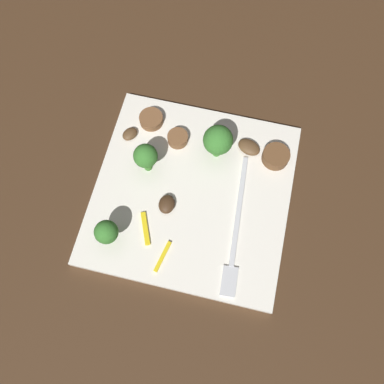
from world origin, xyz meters
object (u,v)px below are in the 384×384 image
Objects in this scene: broccoli_floret_1 at (107,232)px; pepper_strip_0 at (163,257)px; fork at (235,234)px; broccoli_floret_2 at (146,157)px; sausage_slice_2 at (178,138)px; mushroom_0 at (249,147)px; sausage_slice_1 at (276,156)px; pepper_strip_1 at (145,228)px; mushroom_1 at (130,134)px; broccoli_floret_0 at (218,141)px; plate at (192,193)px; mushroom_2 at (167,204)px; sausage_slice_0 at (151,119)px.

broccoli_floret_1 is 1.16× the size of pepper_strip_0.
broccoli_floret_2 is (-0.06, -0.13, 0.03)m from fork.
mushroom_0 is (-0.01, 0.10, -0.00)m from sausage_slice_2.
pepper_strip_1 is at bearing -46.98° from sausage_slice_1.
broccoli_floret_2 is 0.06m from mushroom_1.
fork is 0.12m from broccoli_floret_0.
pepper_strip_0 is at bearing -9.73° from plate.
broccoli_floret_0 is 0.18m from broccoli_floret_1.
pepper_strip_0 is at bearing 9.94° from mushroom_2.
sausage_slice_2 reaches higher than fork.
broccoli_floret_0 reaches higher than pepper_strip_0.
pepper_strip_1 is at bearing -36.55° from plate.
broccoli_floret_2 is 0.17m from sausage_slice_1.
broccoli_floret_2 is at bearing -107.96° from plate.
plate is at bearing 41.47° from sausage_slice_0.
sausage_slice_0 is at bearing -168.34° from broccoli_floret_2.
mushroom_2 is (0.09, 0.01, -0.00)m from sausage_slice_2.
broccoli_floret_0 reaches higher than sausage_slice_1.
fork is 6.55× the size of sausage_slice_2.
broccoli_floret_1 reaches higher than mushroom_2.
plate is 0.08m from pepper_strip_1.
pepper_strip_0 is at bearing 29.51° from mushroom_1.
fork is 0.09m from mushroom_2.
sausage_slice_1 is 0.13m from sausage_slice_2.
pepper_strip_1 is (0.13, -0.14, -0.01)m from sausage_slice_1.
mushroom_0 is 0.18m from pepper_strip_0.
broccoli_floret_1 is 0.08m from mushroom_2.
mushroom_0 is at bearing 85.52° from sausage_slice_0.
plate is 6.26× the size of pepper_strip_0.
pepper_strip_1 is (0.12, -0.06, -0.03)m from broccoli_floret_0.
broccoli_floret_0 is 0.16m from pepper_strip_0.
sausage_slice_2 is (-0.01, -0.05, -0.03)m from broccoli_floret_0.
broccoli_floret_0 reaches higher than sausage_slice_2.
sausage_slice_1 is 0.19m from pepper_strip_1.
broccoli_floret_2 reaches higher than sausage_slice_2.
sausage_slice_1 is at bearing 93.10° from mushroom_1.
plate is 5.87× the size of pepper_strip_1.
mushroom_1 is at bearing -121.02° from plate.
fork reaches higher than plate.
sausage_slice_0 is 0.14m from mushroom_0.
plate is 0.12m from sausage_slice_0.
broccoli_floret_0 is 0.10m from sausage_slice_0.
broccoli_floret_0 is at bearing -68.55° from mushroom_0.
broccoli_floret_1 is at bearing -78.28° from fork.
broccoli_floret_2 reaches higher than mushroom_0.
broccoli_floret_0 reaches higher than sausage_slice_0.
plate is at bearing -17.20° from broccoli_floret_0.
pepper_strip_1 is (0.15, 0.03, -0.00)m from sausage_slice_0.
plate is at bearing 143.45° from pepper_strip_1.
mushroom_2 is (0.09, -0.05, -0.03)m from broccoli_floret_0.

